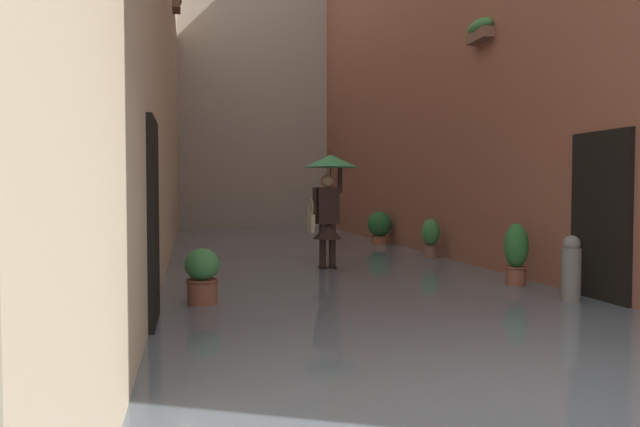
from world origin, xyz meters
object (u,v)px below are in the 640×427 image
Objects in this scene: potted_plant_mid_left at (379,227)px; mooring_bollard at (571,271)px; person_wading at (329,189)px; potted_plant_near_left at (431,238)px; potted_plant_far_left at (516,255)px; potted_plant_near_right at (202,278)px.

mooring_bollard is at bearing 89.56° from potted_plant_mid_left.
person_wading reaches higher than potted_plant_near_left.
potted_plant_mid_left is at bearing -90.70° from potted_plant_far_left.
person_wading is 4.45m from mooring_bollard.
potted_plant_near_left reaches higher than potted_plant_near_right.
person_wading reaches higher than mooring_bollard.
person_wading is 2.47× the size of potted_plant_near_left.
potted_plant_near_left is at bearing -92.39° from potted_plant_far_left.
mooring_bollard is at bearing 170.54° from potted_plant_near_right.
person_wading reaches higher than potted_plant_far_left.
person_wading is 2.39× the size of mooring_bollard.
person_wading is 5.01m from potted_plant_mid_left.
potted_plant_mid_left reaches higher than potted_plant_near_left.
potted_plant_far_left reaches higher than potted_plant_mid_left.
mooring_bollard reaches higher than potted_plant_near_right.
person_wading is at bearing 25.39° from potted_plant_near_left.
potted_plant_far_left is (-4.48, -0.52, 0.12)m from potted_plant_near_right.
potted_plant_near_right is 4.51m from potted_plant_far_left.
potted_plant_near_left is 0.97× the size of mooring_bollard.
mooring_bollard is at bearing 121.25° from person_wading.
potted_plant_near_right is 0.78× the size of potted_plant_far_left.
potted_plant_near_right is at bearing 41.40° from potted_plant_near_left.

